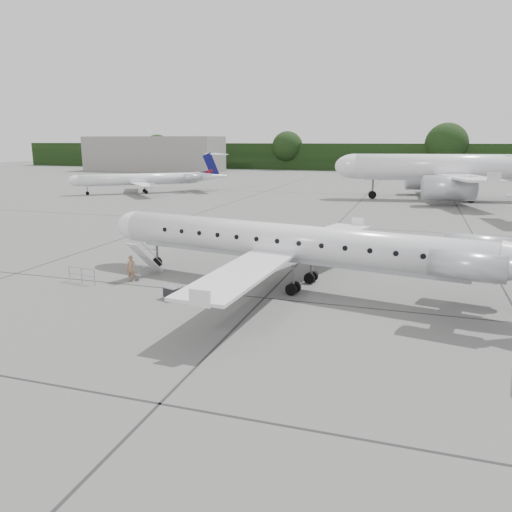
% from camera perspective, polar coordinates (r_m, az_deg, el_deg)
% --- Properties ---
extents(ground, '(320.00, 320.00, 0.00)m').
position_cam_1_polar(ground, '(25.57, 6.58, -7.43)').
color(ground, slate).
rests_on(ground, ground).
extents(treeline, '(260.00, 4.00, 8.00)m').
position_cam_1_polar(treeline, '(153.68, 16.42, 10.73)').
color(treeline, black).
rests_on(treeline, ground).
extents(terminal_building, '(40.00, 14.00, 10.00)m').
position_cam_1_polar(terminal_building, '(152.97, -11.57, 11.36)').
color(terminal_building, gray).
rests_on(terminal_building, ground).
extents(main_regional_jet, '(33.93, 27.07, 7.82)m').
position_cam_1_polar(main_regional_jet, '(30.63, 3.59, 3.64)').
color(main_regional_jet, silver).
rests_on(main_regional_jet, ground).
extents(airstair, '(1.29, 2.64, 2.45)m').
position_cam_1_polar(airstair, '(34.14, -12.53, -0.26)').
color(airstair, silver).
rests_on(airstair, ground).
extents(passenger, '(0.70, 0.53, 1.70)m').
position_cam_1_polar(passenger, '(33.21, -14.08, -1.39)').
color(passenger, '#8D674C').
rests_on(passenger, ground).
extents(safety_railing, '(2.18, 0.44, 1.00)m').
position_cam_1_polar(safety_railing, '(33.76, -19.30, -2.12)').
color(safety_railing, '#97999F').
rests_on(safety_railing, ground).
extents(baggage_cart, '(1.08, 0.97, 0.78)m').
position_cam_1_polar(baggage_cart, '(29.25, -9.47, -4.06)').
color(baggage_cart, black).
rests_on(baggage_cart, ground).
extents(bg_narrowbody, '(42.45, 33.69, 13.76)m').
position_cam_1_polar(bg_narrowbody, '(82.05, 21.95, 10.74)').
color(bg_narrowbody, silver).
rests_on(bg_narrowbody, ground).
extents(bg_regional_left, '(31.54, 30.17, 6.72)m').
position_cam_1_polar(bg_regional_left, '(88.78, -13.24, 9.15)').
color(bg_regional_left, silver).
rests_on(bg_regional_left, ground).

